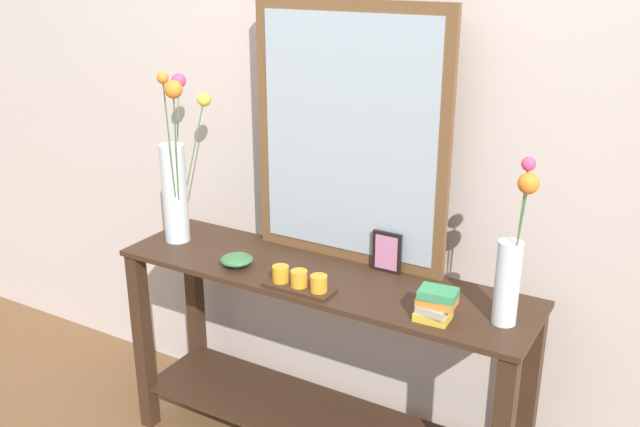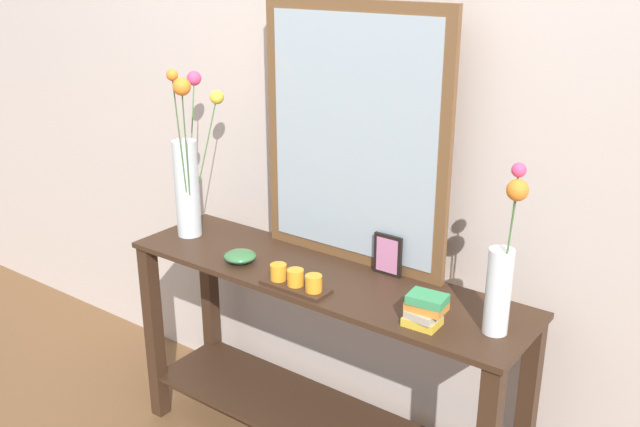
{
  "view_description": "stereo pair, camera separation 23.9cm",
  "coord_description": "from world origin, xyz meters",
  "px_view_note": "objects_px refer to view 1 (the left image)",
  "views": [
    {
      "loc": [
        1.13,
        -1.94,
        1.83
      ],
      "look_at": [
        0.0,
        0.0,
        1.01
      ],
      "focal_mm": 39.92,
      "sensor_mm": 36.0,
      "label": 1
    },
    {
      "loc": [
        1.33,
        -1.81,
        1.83
      ],
      "look_at": [
        0.0,
        0.0,
        1.01
      ],
      "focal_mm": 39.92,
      "sensor_mm": 36.0,
      "label": 2
    }
  ],
  "objects_px": {
    "picture_frame_small": "(387,252)",
    "decorative_bowl": "(237,260)",
    "console_table": "(320,351)",
    "tall_vase_left": "(176,178)",
    "vase_right": "(510,267)",
    "candle_tray": "(299,282)",
    "book_stack": "(436,304)",
    "mirror_leaning": "(349,137)"
  },
  "relations": [
    {
      "from": "picture_frame_small",
      "to": "book_stack",
      "type": "height_order",
      "value": "picture_frame_small"
    },
    {
      "from": "vase_right",
      "to": "candle_tray",
      "type": "distance_m",
      "value": 0.69
    },
    {
      "from": "picture_frame_small",
      "to": "tall_vase_left",
      "type": "bearing_deg",
      "value": -170.25
    },
    {
      "from": "mirror_leaning",
      "to": "decorative_bowl",
      "type": "distance_m",
      "value": 0.59
    },
    {
      "from": "console_table",
      "to": "picture_frame_small",
      "type": "distance_m",
      "value": 0.45
    },
    {
      "from": "candle_tray",
      "to": "book_stack",
      "type": "height_order",
      "value": "book_stack"
    },
    {
      "from": "mirror_leaning",
      "to": "tall_vase_left",
      "type": "relative_size",
      "value": 1.35
    },
    {
      "from": "candle_tray",
      "to": "decorative_bowl",
      "type": "bearing_deg",
      "value": 170.88
    },
    {
      "from": "picture_frame_small",
      "to": "decorative_bowl",
      "type": "relative_size",
      "value": 1.26
    },
    {
      "from": "tall_vase_left",
      "to": "picture_frame_small",
      "type": "xyz_separation_m",
      "value": [
        0.81,
        0.14,
        -0.18
      ]
    },
    {
      "from": "mirror_leaning",
      "to": "book_stack",
      "type": "distance_m",
      "value": 0.66
    },
    {
      "from": "candle_tray",
      "to": "picture_frame_small",
      "type": "distance_m",
      "value": 0.33
    },
    {
      "from": "vase_right",
      "to": "candle_tray",
      "type": "height_order",
      "value": "vase_right"
    },
    {
      "from": "picture_frame_small",
      "to": "console_table",
      "type": "bearing_deg",
      "value": -144.88
    },
    {
      "from": "vase_right",
      "to": "console_table",
      "type": "bearing_deg",
      "value": 177.78
    },
    {
      "from": "tall_vase_left",
      "to": "candle_tray",
      "type": "height_order",
      "value": "tall_vase_left"
    },
    {
      "from": "decorative_bowl",
      "to": "vase_right",
      "type": "bearing_deg",
      "value": 3.96
    },
    {
      "from": "vase_right",
      "to": "decorative_bowl",
      "type": "height_order",
      "value": "vase_right"
    },
    {
      "from": "mirror_leaning",
      "to": "vase_right",
      "type": "xyz_separation_m",
      "value": [
        0.64,
        -0.19,
        -0.27
      ]
    },
    {
      "from": "tall_vase_left",
      "to": "candle_tray",
      "type": "bearing_deg",
      "value": -11.92
    },
    {
      "from": "vase_right",
      "to": "book_stack",
      "type": "distance_m",
      "value": 0.25
    },
    {
      "from": "vase_right",
      "to": "mirror_leaning",
      "type": "bearing_deg",
      "value": 163.19
    },
    {
      "from": "console_table",
      "to": "decorative_bowl",
      "type": "bearing_deg",
      "value": -162.5
    },
    {
      "from": "console_table",
      "to": "tall_vase_left",
      "type": "bearing_deg",
      "value": -179.46
    },
    {
      "from": "picture_frame_small",
      "to": "decorative_bowl",
      "type": "bearing_deg",
      "value": -154.85
    },
    {
      "from": "picture_frame_small",
      "to": "mirror_leaning",
      "type": "bearing_deg",
      "value": 168.91
    },
    {
      "from": "console_table",
      "to": "book_stack",
      "type": "height_order",
      "value": "book_stack"
    },
    {
      "from": "vase_right",
      "to": "decorative_bowl",
      "type": "relative_size",
      "value": 4.49
    },
    {
      "from": "console_table",
      "to": "mirror_leaning",
      "type": "height_order",
      "value": "mirror_leaning"
    },
    {
      "from": "book_stack",
      "to": "candle_tray",
      "type": "bearing_deg",
      "value": -176.59
    },
    {
      "from": "candle_tray",
      "to": "console_table",
      "type": "bearing_deg",
      "value": 90.6
    },
    {
      "from": "vase_right",
      "to": "picture_frame_small",
      "type": "bearing_deg",
      "value": 161.16
    },
    {
      "from": "vase_right",
      "to": "book_stack",
      "type": "xyz_separation_m",
      "value": [
        -0.19,
        -0.08,
        -0.13
      ]
    },
    {
      "from": "picture_frame_small",
      "to": "decorative_bowl",
      "type": "xyz_separation_m",
      "value": [
        -0.48,
        -0.23,
        -0.05
      ]
    },
    {
      "from": "console_table",
      "to": "picture_frame_small",
      "type": "relative_size",
      "value": 10.25
    },
    {
      "from": "console_table",
      "to": "picture_frame_small",
      "type": "height_order",
      "value": "picture_frame_small"
    },
    {
      "from": "decorative_bowl",
      "to": "book_stack",
      "type": "distance_m",
      "value": 0.76
    },
    {
      "from": "decorative_bowl",
      "to": "console_table",
      "type": "bearing_deg",
      "value": 17.5
    },
    {
      "from": "tall_vase_left",
      "to": "decorative_bowl",
      "type": "distance_m",
      "value": 0.42
    },
    {
      "from": "console_table",
      "to": "mirror_leaning",
      "type": "distance_m",
      "value": 0.78
    },
    {
      "from": "tall_vase_left",
      "to": "vase_right",
      "type": "distance_m",
      "value": 1.28
    },
    {
      "from": "tall_vase_left",
      "to": "vase_right",
      "type": "xyz_separation_m",
      "value": [
        1.28,
        -0.02,
        -0.07
      ]
    }
  ]
}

